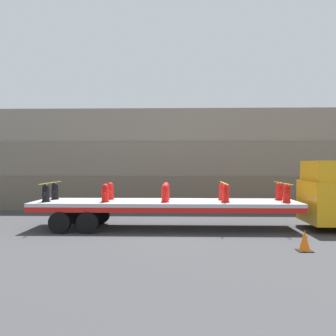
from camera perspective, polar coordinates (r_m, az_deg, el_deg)
ground_plane at (r=15.90m, az=-0.37°, el=-9.23°), size 120.00×120.00×0.00m
rock_cliff at (r=23.17m, az=0.30°, el=1.28°), size 60.00×3.30×5.99m
flatbed_trailer at (r=15.80m, az=-2.51°, el=-5.72°), size 10.96×2.64×1.17m
fire_hydrant_black_near_0 at (r=16.10m, az=-18.12°, el=-3.66°), size 0.36×0.58×0.75m
fire_hydrant_black_far_0 at (r=17.15m, az=-16.85°, el=-3.39°), size 0.36×0.58×0.75m
fire_hydrant_red_near_1 at (r=15.44m, az=-9.55°, el=-3.81°), size 0.36×0.58×0.75m
fire_hydrant_red_far_1 at (r=16.54m, az=-8.79°, el=-3.52°), size 0.36×0.58×0.75m
fire_hydrant_red_near_2 at (r=15.16m, az=-0.45°, el=-3.89°), size 0.36×0.58×0.75m
fire_hydrant_red_far_2 at (r=16.27m, az=-0.30°, el=-3.58°), size 0.36×0.58×0.75m
fire_hydrant_red_near_3 at (r=15.26m, az=8.77°, el=-3.87°), size 0.36×0.58×0.75m
fire_hydrant_red_far_3 at (r=16.37m, az=8.28°, el=-3.56°), size 0.36×0.58×0.75m
fire_hydrant_red_near_4 at (r=15.75m, az=17.63°, el=-3.75°), size 0.36×0.58×0.75m
fire_hydrant_red_far_4 at (r=16.83m, az=16.58°, el=-3.47°), size 0.36×0.58×0.75m
cargo_strap_rear at (r=16.60m, az=-17.47°, el=-2.16°), size 0.05×2.75×0.01m
cargo_strap_middle at (r=15.79m, az=8.52°, el=-2.27°), size 0.05×2.75×0.01m
cargo_strap_front at (r=16.26m, az=17.09°, el=-2.21°), size 0.05×2.75×0.01m
traffic_cone at (r=12.59m, az=20.10°, el=-10.38°), size 0.46×0.46×0.66m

